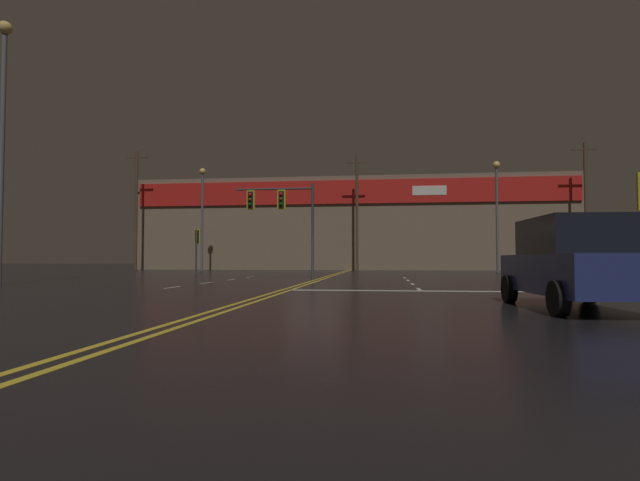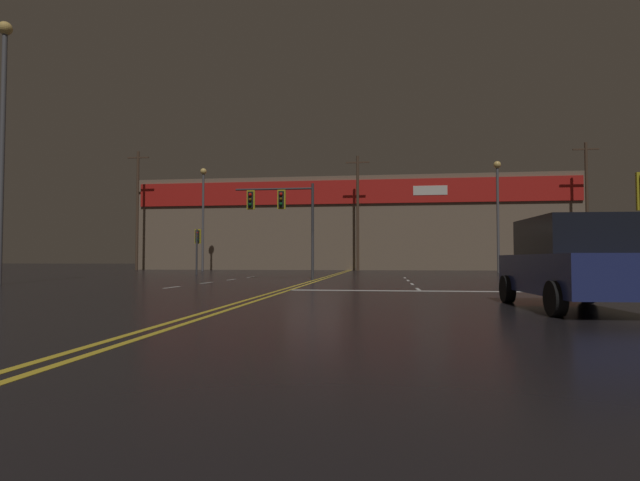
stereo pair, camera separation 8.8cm
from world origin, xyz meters
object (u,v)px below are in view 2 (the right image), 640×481
Objects in this scene: traffic_signal_corner_northwest at (197,241)px; streetlight_near_left at (203,205)px; parked_car at (573,263)px; traffic_signal_median at (280,207)px; streetlight_far_left at (498,200)px; streetlight_near_right at (3,119)px.

streetlight_near_left is (-3.47, 10.28, 3.67)m from traffic_signal_corner_northwest.
traffic_signal_median is at bearing 122.92° from parked_car.
streetlight_near_left is at bearing 120.86° from traffic_signal_median.
traffic_signal_median is at bearing -59.14° from streetlight_near_left.
streetlight_near_left reaches higher than streetlight_far_left.
traffic_signal_median is 0.57× the size of streetlight_far_left.
traffic_signal_median reaches higher than parked_car.
streetlight_far_left is (13.99, 14.74, 1.87)m from traffic_signal_median.
parked_car is (9.11, -14.08, -2.75)m from traffic_signal_median.
traffic_signal_corner_northwest is at bearing -71.36° from streetlight_near_left.
traffic_signal_median is 10.99m from traffic_signal_corner_northwest.
streetlight_near_right is at bearing -88.57° from streetlight_near_left.
traffic_signal_corner_northwest is at bearing 126.90° from parked_car.
parked_car is at bearing -53.10° from traffic_signal_corner_northwest.
traffic_signal_corner_northwest is 22.71m from streetlight_far_left.
streetlight_near_right is 2.49× the size of parked_car.
traffic_signal_median is at bearing -133.50° from streetlight_far_left.
streetlight_far_left is at bearing 17.55° from traffic_signal_corner_northwest.
parked_car is (-4.87, -28.82, -4.62)m from streetlight_far_left.
streetlight_far_left is at bearing 46.50° from traffic_signal_median.
streetlight_near_right is 32.20m from streetlight_far_left.
traffic_signal_median is 20.41m from streetlight_far_left.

